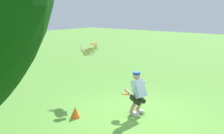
{
  "coord_description": "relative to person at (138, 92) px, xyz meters",
  "views": [
    {
      "loc": [
        -4.51,
        6.77,
        3.12
      ],
      "look_at": [
        1.25,
        -0.32,
        1.27
      ],
      "focal_mm": 45.91,
      "sensor_mm": 36.0,
      "label": 1
    }
  ],
  "objects": [
    {
      "name": "training_cone",
      "position": [
        1.25,
        1.39,
        -0.53
      ],
      "size": [
        0.29,
        0.29,
        0.33
      ],
      "primitive_type": "cone",
      "color": "orange",
      "rests_on": "ground_plane"
    },
    {
      "name": "frisbee_held",
      "position": [
        0.34,
        0.19,
        -0.09
      ],
      "size": [
        0.25,
        0.25,
        0.09
      ],
      "primitive_type": "cylinder",
      "rotation": [
        0.03,
        -0.24,
        1.55
      ],
      "color": "#ED4D1B",
      "rests_on": "person"
    },
    {
      "name": "dog",
      "position": [
        2.44,
        -0.49,
        0.94
      ],
      "size": [
        1.08,
        0.35,
        0.55
      ],
      "rotation": [
        0.0,
        0.0,
        2.99
      ],
      "color": "tan"
    },
    {
      "name": "person",
      "position": [
        0.0,
        0.0,
        0.0
      ],
      "size": [
        0.63,
        0.66,
        1.29
      ],
      "rotation": [
        0.0,
        0.0,
        -0.16
      ],
      "color": "silver",
      "rests_on": "ground_plane"
    },
    {
      "name": "ground_plane",
      "position": [
        -0.07,
        0.08,
        -0.7
      ],
      "size": [
        60.0,
        60.0,
        0.0
      ],
      "primitive_type": "plane",
      "color": "#5B9A39"
    },
    {
      "name": "frisbee_flying",
      "position": [
        2.17,
        -0.45,
        1.24
      ],
      "size": [
        0.32,
        0.32,
        0.05
      ],
      "primitive_type": "cylinder",
      "rotation": [
        -0.07,
        0.03,
        6.0
      ],
      "color": "#E25C16"
    }
  ]
}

